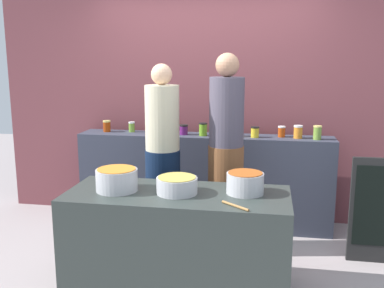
% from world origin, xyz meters
% --- Properties ---
extents(ground, '(12.00, 12.00, 0.00)m').
position_xyz_m(ground, '(0.00, 0.00, 0.00)').
color(ground, '#9D9191').
extents(storefront_wall, '(4.80, 0.12, 3.00)m').
position_xyz_m(storefront_wall, '(0.00, 1.45, 1.50)').
color(storefront_wall, brown).
rests_on(storefront_wall, ground).
extents(display_shelf, '(2.70, 0.36, 1.00)m').
position_xyz_m(display_shelf, '(0.00, 1.10, 0.50)').
color(display_shelf, '#323645').
rests_on(display_shelf, ground).
extents(prep_table, '(1.70, 0.70, 0.80)m').
position_xyz_m(prep_table, '(0.00, -0.30, 0.40)').
color(prep_table, '#2E3633').
rests_on(prep_table, ground).
extents(preserve_jar_0, '(0.08, 0.08, 0.12)m').
position_xyz_m(preserve_jar_0, '(-1.09, 1.13, 1.06)').
color(preserve_jar_0, '#95330B').
rests_on(preserve_jar_0, display_shelf).
extents(preserve_jar_1, '(0.07, 0.07, 0.11)m').
position_xyz_m(preserve_jar_1, '(-0.82, 1.16, 1.06)').
color(preserve_jar_1, olive).
rests_on(preserve_jar_1, display_shelf).
extents(preserve_jar_2, '(0.08, 0.08, 0.10)m').
position_xyz_m(preserve_jar_2, '(-0.54, 1.07, 1.05)').
color(preserve_jar_2, orange).
rests_on(preserve_jar_2, display_shelf).
extents(preserve_jar_3, '(0.07, 0.07, 0.12)m').
position_xyz_m(preserve_jar_3, '(-0.41, 1.13, 1.06)').
color(preserve_jar_3, red).
rests_on(preserve_jar_3, display_shelf).
extents(preserve_jar_4, '(0.09, 0.09, 0.11)m').
position_xyz_m(preserve_jar_4, '(-0.22, 1.09, 1.05)').
color(preserve_jar_4, '#56185B').
rests_on(preserve_jar_4, display_shelf).
extents(preserve_jar_5, '(0.09, 0.09, 0.14)m').
position_xyz_m(preserve_jar_5, '(-0.01, 1.07, 1.07)').
color(preserve_jar_5, '#639822').
rests_on(preserve_jar_5, display_shelf).
extents(preserve_jar_6, '(0.08, 0.08, 0.12)m').
position_xyz_m(preserve_jar_6, '(0.22, 1.10, 1.06)').
color(preserve_jar_6, '#AA1F1E').
rests_on(preserve_jar_6, display_shelf).
extents(preserve_jar_7, '(0.08, 0.08, 0.13)m').
position_xyz_m(preserve_jar_7, '(0.37, 1.09, 1.07)').
color(preserve_jar_7, gold).
rests_on(preserve_jar_7, display_shelf).
extents(preserve_jar_8, '(0.09, 0.09, 0.11)m').
position_xyz_m(preserve_jar_8, '(0.53, 1.06, 1.06)').
color(preserve_jar_8, gold).
rests_on(preserve_jar_8, display_shelf).
extents(preserve_jar_9, '(0.08, 0.08, 0.11)m').
position_xyz_m(preserve_jar_9, '(0.80, 1.13, 1.06)').
color(preserve_jar_9, '#A83C0E').
rests_on(preserve_jar_9, display_shelf).
extents(preserve_jar_10, '(0.09, 0.09, 0.13)m').
position_xyz_m(preserve_jar_10, '(0.97, 1.08, 1.07)').
color(preserve_jar_10, orange).
rests_on(preserve_jar_10, display_shelf).
extents(preserve_jar_11, '(0.08, 0.08, 0.14)m').
position_xyz_m(preserve_jar_11, '(1.15, 1.04, 1.07)').
color(preserve_jar_11, olive).
rests_on(preserve_jar_11, display_shelf).
extents(cooking_pot_left, '(0.32, 0.32, 0.17)m').
position_xyz_m(cooking_pot_left, '(-0.47, -0.32, 0.88)').
color(cooking_pot_left, '#B7B7BC').
rests_on(cooking_pot_left, prep_table).
extents(cooking_pot_center, '(0.31, 0.31, 0.13)m').
position_xyz_m(cooking_pot_center, '(0.00, -0.31, 0.86)').
color(cooking_pot_center, '#B7B7BC').
rests_on(cooking_pot_center, prep_table).
extents(cooking_pot_right, '(0.28, 0.28, 0.16)m').
position_xyz_m(cooking_pot_right, '(0.51, -0.22, 0.88)').
color(cooking_pot_right, '#B7B7BC').
rests_on(cooking_pot_right, prep_table).
extents(wooden_spoon, '(0.20, 0.17, 0.02)m').
position_xyz_m(wooden_spoon, '(0.46, -0.55, 0.81)').
color(wooden_spoon, '#9E703D').
rests_on(wooden_spoon, prep_table).
extents(cook_with_tongs, '(0.33, 0.33, 1.75)m').
position_xyz_m(cook_with_tongs, '(-0.29, 0.43, 0.80)').
color(cook_with_tongs, '#0D1C36').
rests_on(cook_with_tongs, ground).
extents(cook_in_cap, '(0.33, 0.33, 1.85)m').
position_xyz_m(cook_in_cap, '(0.29, 0.50, 0.85)').
color(cook_in_cap, brown).
rests_on(cook_in_cap, ground).
extents(chalkboard_sign, '(0.46, 0.05, 0.96)m').
position_xyz_m(chalkboard_sign, '(1.63, 0.47, 0.48)').
color(chalkboard_sign, black).
rests_on(chalkboard_sign, ground).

